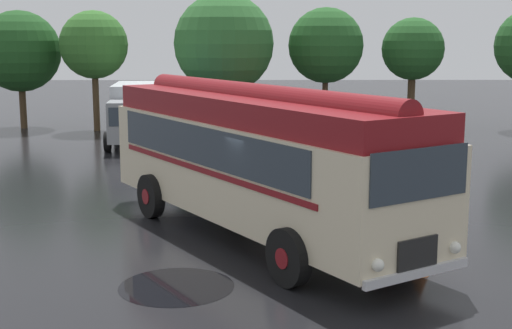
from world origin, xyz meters
TOP-DOWN VIEW (x-y plane):
  - ground_plane at (0.00, 0.00)m, footprint 120.00×120.00m
  - vintage_bus at (-0.57, 0.74)m, footprint 7.45×9.83m
  - car_near_left at (-3.21, 14.69)m, footprint 1.96×4.20m
  - car_mid_left at (-0.09, 14.80)m, footprint 2.34×4.38m
  - box_van at (-5.53, 15.16)m, footprint 2.65×5.89m
  - tree_far_left at (-12.10, 20.35)m, footprint 3.96×3.96m
  - tree_left_of_centre at (-8.16, 19.33)m, footprint 3.24×3.24m
  - tree_centre at (-2.04, 19.05)m, footprint 4.73×4.73m
  - tree_right_of_centre at (2.90, 20.34)m, footprint 3.69×3.69m
  - tree_far_right at (7.43, 20.72)m, footprint 3.08×3.08m
  - traffic_cone at (2.54, -1.95)m, footprint 0.36×0.36m
  - puddle_patch at (-2.07, -2.57)m, footprint 2.12×2.12m

SIDE VIEW (x-z plane):
  - ground_plane at x=0.00m, z-range 0.00..0.00m
  - puddle_patch at x=-2.07m, z-range 0.00..0.01m
  - traffic_cone at x=2.54m, z-range 0.00..0.55m
  - car_near_left at x=-3.21m, z-range 0.02..1.68m
  - car_mid_left at x=-0.09m, z-range 0.02..1.68m
  - box_van at x=-5.53m, z-range 0.11..2.61m
  - vintage_bus at x=-0.57m, z-range 0.15..3.64m
  - tree_far_left at x=-12.10m, z-range 0.86..6.63m
  - tree_far_right at x=7.43m, z-range 1.11..6.55m
  - tree_right_of_centre at x=2.90m, z-range 1.06..6.97m
  - tree_left_of_centre at x=-8.16m, z-range 1.21..6.95m
  - tree_centre at x=-2.04m, z-range 0.89..7.43m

